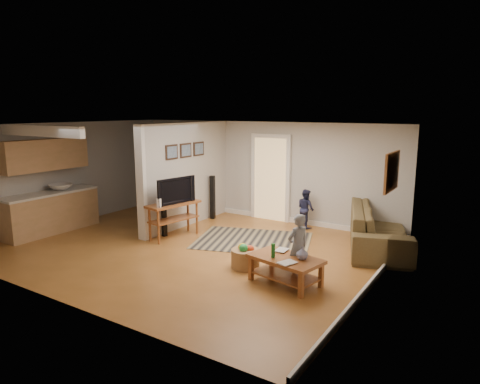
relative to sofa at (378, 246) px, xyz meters
name	(u,v)px	position (x,y,z in m)	size (l,w,h in m)	color
ground	(189,248)	(-3.26, -2.20, 0.00)	(7.50, 7.50, 0.00)	brown
room_shell	(163,171)	(-4.32, -1.77, 1.46)	(7.54, 6.02, 2.52)	#B0ADA9
area_rug	(253,240)	(-2.38, -1.08, 0.01)	(2.42, 1.77, 0.01)	black
sofa	(378,246)	(0.00, 0.00, 0.00)	(2.83, 1.11, 0.83)	#423D21
coffee_table	(287,263)	(-0.74, -2.80, 0.35)	(1.27, 0.89, 0.68)	brown
tv_console	(174,206)	(-3.99, -1.81, 0.71)	(0.68, 1.31, 1.07)	brown
speaker_left	(164,216)	(-4.26, -1.85, 0.47)	(0.09, 0.09, 0.94)	black
speaker_right	(213,197)	(-4.26, 0.00, 0.57)	(0.11, 0.11, 1.13)	black
toy_basket	(245,257)	(-1.69, -2.53, 0.19)	(0.51, 0.51, 0.46)	brown
child	(297,280)	(-0.66, -2.56, 0.00)	(0.42, 0.27, 1.14)	slate
toddler	(305,227)	(-1.86, 0.50, 0.00)	(0.46, 0.36, 0.94)	#212445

